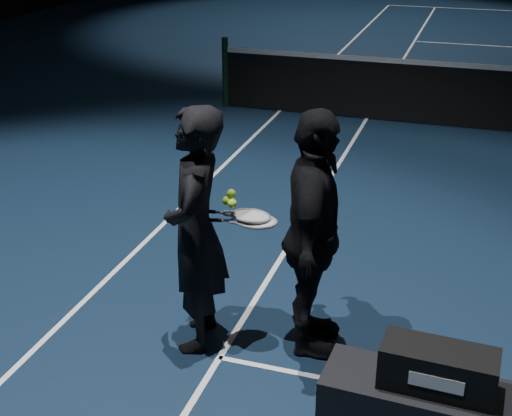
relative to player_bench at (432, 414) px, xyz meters
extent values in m
cylinder|color=black|center=(-3.87, 6.80, 0.34)|extent=(0.10, 0.10, 1.10)
cube|color=black|center=(0.00, 0.00, 0.00)|extent=(1.41, 0.53, 0.42)
cube|color=black|center=(0.00, 0.00, 0.35)|extent=(0.71, 0.33, 0.28)
cube|color=white|center=(0.00, -0.15, 0.35)|extent=(0.32, 0.02, 0.09)
imported|color=black|center=(-1.81, 0.59, 0.73)|extent=(0.58, 0.76, 1.87)
imported|color=black|center=(-0.98, 0.77, 0.73)|extent=(0.64, 1.16, 1.87)
camera|label=1|loc=(0.04, -3.70, 2.99)|focal=50.00mm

